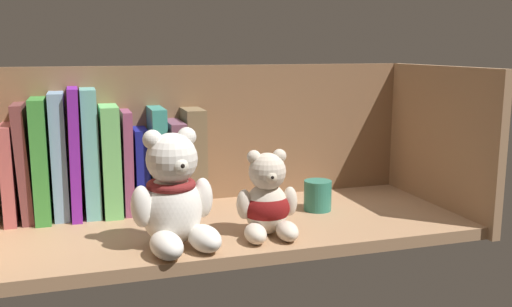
{
  "coord_description": "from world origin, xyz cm",
  "views": [
    {
      "loc": [
        -24.68,
        -89.73,
        31.37
      ],
      "look_at": [
        3.6,
        0.0,
        13.67
      ],
      "focal_mm": 39.83,
      "sensor_mm": 36.0,
      "label": 1
    }
  ],
  "objects_px": {
    "book_11": "(193,157)",
    "teddy_bear_smaller": "(267,202)",
    "book_1": "(25,162)",
    "book_10": "(174,164)",
    "book_4": "(75,152)",
    "book_5": "(90,152)",
    "book_2": "(41,158)",
    "book_3": "(59,155)",
    "book_8": "(141,169)",
    "book_6": "(110,159)",
    "teddy_bear_larger": "(174,197)",
    "book_0": "(10,172)",
    "pillar_candle": "(318,195)",
    "book_7": "(127,161)",
    "book_9": "(157,158)"
  },
  "relations": [
    {
      "from": "book_1",
      "to": "teddy_bear_smaller",
      "type": "height_order",
      "value": "book_1"
    },
    {
      "from": "book_4",
      "to": "book_5",
      "type": "relative_size",
      "value": 1.01
    },
    {
      "from": "teddy_bear_larger",
      "to": "book_0",
      "type": "bearing_deg",
      "value": 138.62
    },
    {
      "from": "book_8",
      "to": "book_6",
      "type": "bearing_deg",
      "value": 180.0
    },
    {
      "from": "book_7",
      "to": "book_9",
      "type": "bearing_deg",
      "value": 0.0
    },
    {
      "from": "book_10",
      "to": "book_11",
      "type": "height_order",
      "value": "book_11"
    },
    {
      "from": "book_0",
      "to": "book_4",
      "type": "height_order",
      "value": "book_4"
    },
    {
      "from": "book_2",
      "to": "book_11",
      "type": "bearing_deg",
      "value": 0.0
    },
    {
      "from": "book_0",
      "to": "book_9",
      "type": "relative_size",
      "value": 0.89
    },
    {
      "from": "teddy_bear_smaller",
      "to": "pillar_candle",
      "type": "bearing_deg",
      "value": 37.93
    },
    {
      "from": "book_2",
      "to": "book_6",
      "type": "xyz_separation_m",
      "value": [
        0.12,
        0.0,
        -0.01
      ]
    },
    {
      "from": "book_11",
      "to": "book_3",
      "type": "bearing_deg",
      "value": 180.0
    },
    {
      "from": "book_6",
      "to": "book_11",
      "type": "distance_m",
      "value": 0.15
    },
    {
      "from": "book_6",
      "to": "book_8",
      "type": "distance_m",
      "value": 0.06
    },
    {
      "from": "book_11",
      "to": "teddy_bear_smaller",
      "type": "bearing_deg",
      "value": -69.49
    },
    {
      "from": "book_3",
      "to": "book_6",
      "type": "height_order",
      "value": "book_3"
    },
    {
      "from": "book_3",
      "to": "book_8",
      "type": "bearing_deg",
      "value": 0.0
    },
    {
      "from": "book_2",
      "to": "book_3",
      "type": "height_order",
      "value": "book_3"
    },
    {
      "from": "book_8",
      "to": "teddy_bear_smaller",
      "type": "bearing_deg",
      "value": -49.92
    },
    {
      "from": "book_3",
      "to": "book_4",
      "type": "height_order",
      "value": "book_4"
    },
    {
      "from": "book_5",
      "to": "book_6",
      "type": "xyz_separation_m",
      "value": [
        0.03,
        0.0,
        -0.01
      ]
    },
    {
      "from": "book_11",
      "to": "teddy_bear_larger",
      "type": "height_order",
      "value": "book_11"
    },
    {
      "from": "book_0",
      "to": "book_2",
      "type": "bearing_deg",
      "value": 0.0
    },
    {
      "from": "book_7",
      "to": "teddy_bear_larger",
      "type": "bearing_deg",
      "value": -77.06
    },
    {
      "from": "book_2",
      "to": "book_3",
      "type": "relative_size",
      "value": 0.96
    },
    {
      "from": "book_1",
      "to": "book_10",
      "type": "height_order",
      "value": "book_1"
    },
    {
      "from": "book_0",
      "to": "book_9",
      "type": "bearing_deg",
      "value": 0.0
    },
    {
      "from": "book_11",
      "to": "book_0",
      "type": "bearing_deg",
      "value": 180.0
    },
    {
      "from": "book_10",
      "to": "teddy_bear_larger",
      "type": "xyz_separation_m",
      "value": [
        -0.04,
        -0.22,
        -0.01
      ]
    },
    {
      "from": "book_11",
      "to": "teddy_bear_smaller",
      "type": "height_order",
      "value": "book_11"
    },
    {
      "from": "book_10",
      "to": "book_0",
      "type": "bearing_deg",
      "value": 180.0
    },
    {
      "from": "book_2",
      "to": "book_10",
      "type": "bearing_deg",
      "value": 0.0
    },
    {
      "from": "book_11",
      "to": "pillar_candle",
      "type": "xyz_separation_m",
      "value": [
        0.21,
        -0.1,
        -0.06
      ]
    },
    {
      "from": "pillar_candle",
      "to": "book_1",
      "type": "bearing_deg",
      "value": 168.26
    },
    {
      "from": "book_0",
      "to": "pillar_candle",
      "type": "xyz_separation_m",
      "value": [
        0.52,
        -0.1,
        -0.06
      ]
    },
    {
      "from": "book_0",
      "to": "pillar_candle",
      "type": "bearing_deg",
      "value": -11.21
    },
    {
      "from": "book_6",
      "to": "pillar_candle",
      "type": "height_order",
      "value": "book_6"
    },
    {
      "from": "book_5",
      "to": "book_10",
      "type": "height_order",
      "value": "book_5"
    },
    {
      "from": "book_6",
      "to": "book_11",
      "type": "xyz_separation_m",
      "value": [
        0.15,
        0.0,
        -0.01
      ]
    },
    {
      "from": "book_6",
      "to": "book_8",
      "type": "bearing_deg",
      "value": 0.0
    },
    {
      "from": "book_5",
      "to": "book_8",
      "type": "distance_m",
      "value": 0.09
    },
    {
      "from": "book_10",
      "to": "pillar_candle",
      "type": "bearing_deg",
      "value": -23.03
    },
    {
      "from": "book_7",
      "to": "teddy_bear_smaller",
      "type": "bearing_deg",
      "value": -46.12
    },
    {
      "from": "book_3",
      "to": "book_6",
      "type": "bearing_deg",
      "value": 0.0
    },
    {
      "from": "teddy_bear_smaller",
      "to": "book_11",
      "type": "bearing_deg",
      "value": 110.51
    },
    {
      "from": "book_1",
      "to": "book_10",
      "type": "distance_m",
      "value": 0.26
    },
    {
      "from": "book_2",
      "to": "teddy_bear_smaller",
      "type": "height_order",
      "value": "book_2"
    },
    {
      "from": "teddy_bear_larger",
      "to": "book_4",
      "type": "bearing_deg",
      "value": 122.54
    },
    {
      "from": "book_3",
      "to": "book_11",
      "type": "xyz_separation_m",
      "value": [
        0.23,
        0.0,
        -0.02
      ]
    },
    {
      "from": "teddy_bear_smaller",
      "to": "book_2",
      "type": "bearing_deg",
      "value": 148.88
    }
  ]
}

